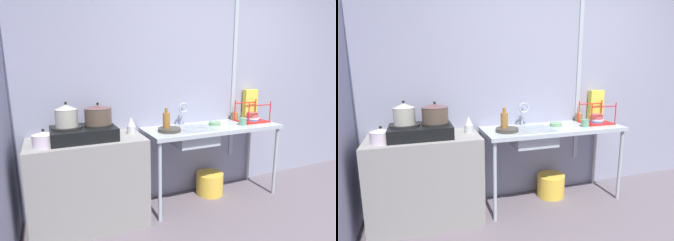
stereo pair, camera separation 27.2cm
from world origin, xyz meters
TOP-DOWN VIEW (x-y plane):
  - wall_back at (0.00, 1.72)m, footprint 5.01×0.10m
  - wall_metal_strip at (0.28, 1.66)m, footprint 0.05×0.01m
  - counter_concrete at (-1.50, 1.40)m, footprint 1.02×0.53m
  - counter_sink at (-0.17, 1.40)m, footprint 1.51×0.53m
  - stove at (-1.52, 1.40)m, footprint 0.55×0.40m
  - pot_on_left_burner at (-1.65, 1.40)m, footprint 0.19×0.19m
  - pot_on_right_burner at (-1.39, 1.40)m, footprint 0.24×0.24m
  - pot_beside_stove at (-1.84, 1.30)m, footprint 0.18×0.18m
  - percolator at (-1.07, 1.44)m, footprint 0.08×0.08m
  - sink_basin at (-0.43, 1.38)m, footprint 0.44×0.37m
  - faucet at (-0.45, 1.56)m, footprint 0.12×0.07m
  - frying_pan at (-0.70, 1.37)m, footprint 0.23×0.23m
  - dish_rack at (0.39, 1.43)m, footprint 0.33×0.26m
  - cup_by_rack at (0.16, 1.31)m, footprint 0.08×0.08m
  - small_bowl_on_drainboard at (-0.12, 1.44)m, footprint 0.13×0.13m
  - bottle_by_sink at (-0.72, 1.39)m, footprint 0.07×0.07m
  - cereal_box at (0.50, 1.61)m, footprint 0.18×0.09m
  - utensil_jar at (0.27, 1.60)m, footprint 0.08×0.08m
  - bucket_on_floor at (-0.13, 1.48)m, footprint 0.31×0.31m

SIDE VIEW (x-z plane):
  - bucket_on_floor at x=-0.13m, z-range 0.00..0.25m
  - counter_concrete at x=-1.50m, z-range 0.00..0.83m
  - sink_basin at x=-0.43m, z-range 0.67..0.83m
  - counter_sink at x=-0.17m, z-range 0.35..1.18m
  - frying_pan at x=-0.70m, z-range 0.83..0.86m
  - small_bowl_on_drainboard at x=-0.12m, z-range 0.83..0.87m
  - cup_by_rack at x=0.16m, z-range 0.83..0.91m
  - dish_rack at x=0.39m, z-range 0.75..1.00m
  - utensil_jar at x=0.27m, z-range 0.77..0.99m
  - stove at x=-1.52m, z-range 0.83..0.96m
  - pot_beside_stove at x=-1.84m, z-range 0.82..0.97m
  - percolator at x=-1.07m, z-range 0.83..0.99m
  - bottle_by_sink at x=-0.72m, z-range 0.81..1.05m
  - faucet at x=-0.45m, z-range 0.88..1.13m
  - cereal_box at x=0.50m, z-range 0.83..1.19m
  - pot_on_right_burner at x=-1.39m, z-range 0.95..1.14m
  - pot_on_left_burner at x=-1.65m, z-range 0.95..1.16m
  - wall_back at x=0.00m, z-range 0.00..2.47m
  - wall_metal_strip at x=0.28m, z-range 0.37..2.35m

